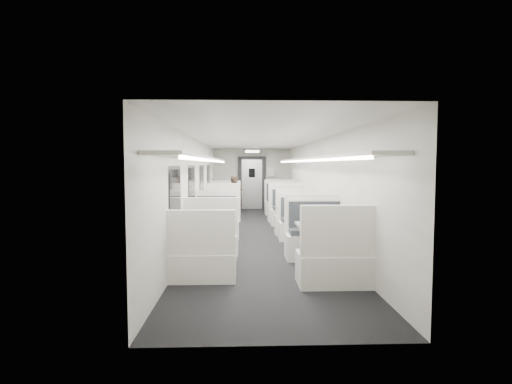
{
  "coord_description": "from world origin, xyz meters",
  "views": [
    {
      "loc": [
        -0.39,
        -9.82,
        1.8
      ],
      "look_at": [
        -0.02,
        0.74,
        1.06
      ],
      "focal_mm": 28.0,
      "sensor_mm": 36.0,
      "label": 1
    }
  ],
  "objects": [
    {
      "name": "vestibule_door",
      "position": [
        0.0,
        5.93,
        1.04
      ],
      "size": [
        1.1,
        0.13,
        2.1
      ],
      "color": "black",
      "rests_on": "room"
    },
    {
      "name": "exit_sign",
      "position": [
        0.0,
        5.44,
        2.28
      ],
      "size": [
        0.62,
        0.12,
        0.16
      ],
      "color": "black",
      "rests_on": "room"
    },
    {
      "name": "booth_right_a",
      "position": [
        1.0,
        3.54,
        0.41
      ],
      "size": [
        1.14,
        2.3,
        1.23
      ],
      "color": "silver",
      "rests_on": "room"
    },
    {
      "name": "booth_left_b",
      "position": [
        -1.0,
        0.98,
        0.35
      ],
      "size": [
        0.97,
        1.98,
        1.06
      ],
      "color": "silver",
      "rests_on": "room"
    },
    {
      "name": "luggage_rack_left",
      "position": [
        -1.24,
        -0.3,
        1.92
      ],
      "size": [
        0.46,
        10.4,
        0.09
      ],
      "color": "silver",
      "rests_on": "room"
    },
    {
      "name": "booth_left_a",
      "position": [
        -1.0,
        3.63,
        0.4
      ],
      "size": [
        1.11,
        2.24,
        1.2
      ],
      "color": "silver",
      "rests_on": "room"
    },
    {
      "name": "window_c",
      "position": [
        -1.49,
        -1.0,
        1.35
      ],
      "size": [
        0.02,
        1.18,
        0.84
      ],
      "primitive_type": "cube",
      "color": "black",
      "rests_on": "room"
    },
    {
      "name": "window_b",
      "position": [
        -1.49,
        1.2,
        1.35
      ],
      "size": [
        0.02,
        1.18,
        0.84
      ],
      "primitive_type": "cube",
      "color": "black",
      "rests_on": "room"
    },
    {
      "name": "room",
      "position": [
        0.0,
        0.0,
        1.2
      ],
      "size": [
        3.24,
        12.24,
        2.64
      ],
      "color": "black",
      "rests_on": "ground"
    },
    {
      "name": "luggage_rack_right",
      "position": [
        1.24,
        -0.3,
        1.92
      ],
      "size": [
        0.46,
        10.4,
        0.09
      ],
      "color": "silver",
      "rests_on": "room"
    },
    {
      "name": "booth_right_c",
      "position": [
        1.0,
        -1.24,
        0.38
      ],
      "size": [
        1.03,
        2.1,
        1.12
      ],
      "color": "silver",
      "rests_on": "room"
    },
    {
      "name": "booth_right_b",
      "position": [
        1.0,
        1.11,
        0.39
      ],
      "size": [
        1.08,
        2.19,
        1.17
      ],
      "color": "silver",
      "rests_on": "room"
    },
    {
      "name": "booth_left_c",
      "position": [
        -1.0,
        -1.13,
        0.39
      ],
      "size": [
        1.06,
        2.16,
        1.15
      ],
      "color": "silver",
      "rests_on": "room"
    },
    {
      "name": "booth_right_d",
      "position": [
        1.0,
        -3.2,
        0.41
      ],
      "size": [
        1.12,
        2.27,
        1.22
      ],
      "color": "silver",
      "rests_on": "room"
    },
    {
      "name": "wall_notice",
      "position": [
        0.75,
        5.92,
        1.5
      ],
      "size": [
        0.32,
        0.02,
        0.4
      ],
      "primitive_type": "cube",
      "color": "silver",
      "rests_on": "room"
    },
    {
      "name": "passenger",
      "position": [
        -0.61,
        3.06,
        0.71
      ],
      "size": [
        0.61,
        0.5,
        1.43
      ],
      "primitive_type": "imported",
      "rotation": [
        0.0,
        0.0,
        0.35
      ],
      "color": "black",
      "rests_on": "room"
    },
    {
      "name": "window_d",
      "position": [
        -1.49,
        -3.2,
        1.35
      ],
      "size": [
        0.02,
        1.18,
        0.84
      ],
      "primitive_type": "cube",
      "color": "black",
      "rests_on": "room"
    },
    {
      "name": "window_a",
      "position": [
        -1.49,
        3.4,
        1.35
      ],
      "size": [
        0.02,
        1.18,
        0.84
      ],
      "primitive_type": "cube",
      "color": "black",
      "rests_on": "room"
    },
    {
      "name": "booth_left_d",
      "position": [
        -1.0,
        -2.93,
        0.37
      ],
      "size": [
        1.03,
        2.09,
        1.12
      ],
      "color": "silver",
      "rests_on": "room"
    }
  ]
}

